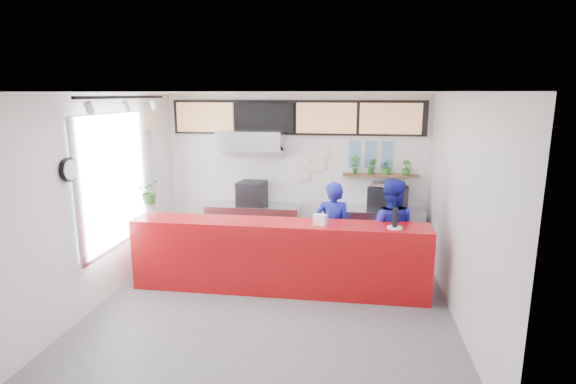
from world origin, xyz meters
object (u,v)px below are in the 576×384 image
Objects in this scene: espresso_machine at (388,198)px; staff_right at (389,232)px; pepper_mill at (395,217)px; staff_center at (333,230)px; panini_oven at (252,193)px; service_counter at (279,256)px.

espresso_machine is 1.33m from staff_right.
staff_right is 0.69m from pepper_mill.
staff_center reaches higher than espresso_machine.
staff_right is at bearing 170.58° from staff_center.
panini_oven is 2.83m from staff_right.
staff_center is 0.90m from staff_right.
panini_oven is at bearing -37.78° from staff_center.
pepper_mill is at bearing -30.67° from panini_oven.
service_counter is 2.77× the size of staff_center.
service_counter is 6.77× the size of espresso_machine.
staff_right is at bearing 92.69° from pepper_mill.
panini_oven is 0.75× the size of espresso_machine.
staff_center reaches higher than panini_oven.
service_counter is at bearing -59.55° from panini_oven.
staff_right reaches higher than service_counter.
service_counter is 1.85m from pepper_mill.
staff_right is (2.50, -1.31, -0.26)m from panini_oven.
service_counter is 2.62× the size of staff_right.
service_counter is at bearing 36.52° from staff_center.
pepper_mill is at bearing 141.42° from staff_center.
panini_oven is (-0.82, 1.80, 0.57)m from service_counter.
panini_oven is 2.02m from staff_center.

